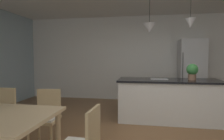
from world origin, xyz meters
name	(u,v)px	position (x,y,z in m)	size (l,w,h in m)	color
wall_back_kitchen	(150,59)	(0.00, 3.26, 1.35)	(10.00, 0.12, 2.70)	white
chair_far_right	(46,116)	(-1.66, -0.27, 0.47)	(0.44, 0.44, 0.87)	tan
chair_far_left	(0,113)	(-2.45, -0.27, 0.47)	(0.40, 0.40, 0.87)	tan
kitchen_island	(168,100)	(0.35, 1.28, 0.46)	(2.16, 0.83, 0.91)	silver
refrigerator	(191,72)	(1.19, 2.86, 0.95)	(0.70, 0.67, 1.90)	silver
pendant_over_island_main	(149,28)	(-0.07, 1.28, 2.01)	(0.26, 0.26, 0.78)	black
pendant_over_island_aux	(190,23)	(0.77, 1.28, 2.09)	(0.21, 0.21, 0.72)	black
potted_plant_on_island	(192,71)	(0.83, 1.28, 1.09)	(0.24, 0.24, 0.34)	#8C664C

